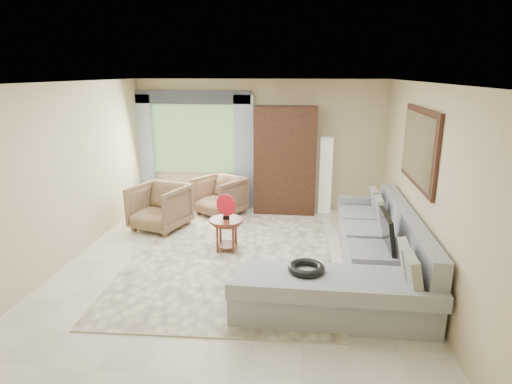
# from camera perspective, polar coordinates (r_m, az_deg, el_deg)

# --- Properties ---
(ground) EXTENTS (6.00, 6.00, 0.00)m
(ground) POSITION_cam_1_polar(r_m,az_deg,el_deg) (6.28, -2.68, -10.05)
(ground) COLOR silver
(ground) RESTS_ON ground
(area_rug) EXTENTS (3.17, 4.13, 0.02)m
(area_rug) POSITION_cam_1_polar(r_m,az_deg,el_deg) (6.55, -3.39, -8.87)
(area_rug) COLOR beige
(area_rug) RESTS_ON ground
(sectional_sofa) EXTENTS (2.30, 3.46, 0.90)m
(sectional_sofa) POSITION_cam_1_polar(r_m,az_deg,el_deg) (5.99, 14.29, -8.93)
(sectional_sofa) COLOR #A6AAAF
(sectional_sofa) RESTS_ON ground
(tv_screen) EXTENTS (0.14, 0.74, 0.48)m
(tv_screen) POSITION_cam_1_polar(r_m,az_deg,el_deg) (5.88, 17.15, -5.02)
(tv_screen) COLOR black
(tv_screen) RESTS_ON sectional_sofa
(garden_hose) EXTENTS (0.43, 0.43, 0.09)m
(garden_hose) POSITION_cam_1_polar(r_m,az_deg,el_deg) (5.05, 6.72, -10.03)
(garden_hose) COLOR black
(garden_hose) RESTS_ON sectional_sofa
(coffee_table) EXTENTS (0.53, 0.53, 0.53)m
(coffee_table) POSITION_cam_1_polar(r_m,az_deg,el_deg) (6.74, -3.94, -5.67)
(coffee_table) COLOR #472013
(coffee_table) RESTS_ON ground
(red_disc) EXTENTS (0.32, 0.15, 0.34)m
(red_disc) POSITION_cam_1_polar(r_m,az_deg,el_deg) (6.57, -4.02, -1.75)
(red_disc) COLOR red
(red_disc) RESTS_ON coffee_table
(armchair_left) EXTENTS (1.11, 1.13, 0.81)m
(armchair_left) POSITION_cam_1_polar(r_m,az_deg,el_deg) (7.82, -12.73, -1.97)
(armchair_left) COLOR olive
(armchair_left) RESTS_ON ground
(armchair_right) EXTENTS (1.14, 1.14, 0.76)m
(armchair_right) POSITION_cam_1_polar(r_m,az_deg,el_deg) (8.42, -4.83, -0.53)
(armchair_right) COLOR #806245
(armchair_right) RESTS_ON ground
(potted_plant) EXTENTS (0.60, 0.56, 0.56)m
(potted_plant) POSITION_cam_1_polar(r_m,az_deg,el_deg) (9.24, -14.34, -0.16)
(potted_plant) COLOR #999999
(potted_plant) RESTS_ON ground
(armoire) EXTENTS (1.20, 0.55, 2.10)m
(armoire) POSITION_cam_1_polar(r_m,az_deg,el_deg) (8.48, 3.92, 4.26)
(armoire) COLOR black
(armoire) RESTS_ON ground
(floor_lamp) EXTENTS (0.24, 0.24, 1.50)m
(floor_lamp) POSITION_cam_1_polar(r_m,az_deg,el_deg) (8.60, 9.24, 2.21)
(floor_lamp) COLOR silver
(floor_lamp) RESTS_ON ground
(window) EXTENTS (1.80, 0.04, 1.40)m
(window) POSITION_cam_1_polar(r_m,az_deg,el_deg) (8.95, -8.27, 7.02)
(window) COLOR #669E59
(window) RESTS_ON wall_back
(curtain_left) EXTENTS (0.40, 0.08, 2.30)m
(curtain_left) POSITION_cam_1_polar(r_m,az_deg,el_deg) (9.24, -14.69, 5.36)
(curtain_left) COLOR #9EB7CC
(curtain_left) RESTS_ON ground
(curtain_right) EXTENTS (0.40, 0.08, 2.30)m
(curtain_right) POSITION_cam_1_polar(r_m,az_deg,el_deg) (8.70, -1.63, 5.25)
(curtain_right) COLOR #9EB7CC
(curtain_right) RESTS_ON ground
(valance) EXTENTS (2.40, 0.12, 0.26)m
(valance) POSITION_cam_1_polar(r_m,az_deg,el_deg) (8.80, -8.61, 12.43)
(valance) COLOR #1E232D
(valance) RESTS_ON wall_back
(wall_mirror) EXTENTS (0.05, 1.70, 1.05)m
(wall_mirror) POSITION_cam_1_polar(r_m,az_deg,el_deg) (6.19, 20.88, 5.58)
(wall_mirror) COLOR black
(wall_mirror) RESTS_ON wall_right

